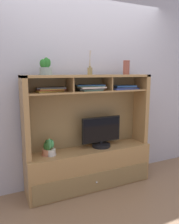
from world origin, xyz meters
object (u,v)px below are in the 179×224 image
at_px(tv_monitor, 101,134).
at_px(diffuser_bottle, 90,71).
at_px(magazine_stack_centre, 91,88).
at_px(ceramic_vase, 126,67).
at_px(media_console, 89,155).
at_px(potted_orchid, 48,149).
at_px(magazine_stack_left, 51,89).
at_px(potted_fern, 50,148).
at_px(magazine_stack_right, 124,88).
at_px(potted_succulent, 45,68).

bearing_deg(tv_monitor, diffuser_bottle, -178.95).
bearing_deg(tv_monitor, magazine_stack_centre, -179.80).
bearing_deg(ceramic_vase, diffuser_bottle, -178.21).
relative_size(media_console, potted_orchid, 8.72).
bearing_deg(media_console, magazine_stack_centre, -53.20).
xyz_separation_m(diffuser_bottle, ceramic_vase, (0.55, 0.02, 0.05)).
relative_size(magazine_stack_left, magazine_stack_centre, 0.93).
height_order(potted_orchid, magazine_stack_centre, magazine_stack_centre).
height_order(potted_fern, magazine_stack_right, magazine_stack_right).
bearing_deg(magazine_stack_centre, magazine_stack_left, 175.54).
height_order(media_console, magazine_stack_left, media_console).
relative_size(potted_fern, ceramic_vase, 1.16).
distance_m(magazine_stack_centre, magazine_stack_right, 0.51).
relative_size(tv_monitor, magazine_stack_right, 1.37).
relative_size(magazine_stack_left, potted_succulent, 1.80).
bearing_deg(potted_succulent, media_console, -0.58).
distance_m(tv_monitor, potted_succulent, 1.14).
bearing_deg(magazine_stack_left, media_console, -2.59).
height_order(magazine_stack_centre, potted_succulent, potted_succulent).
xyz_separation_m(magazine_stack_left, magazine_stack_centre, (0.51, -0.04, 0.01)).
relative_size(tv_monitor, diffuser_bottle, 1.89).
xyz_separation_m(media_console, potted_succulent, (-0.56, 0.01, 1.15)).
distance_m(magazine_stack_right, ceramic_vase, 0.27).
bearing_deg(magazine_stack_centre, potted_fern, -178.22).
distance_m(potted_orchid, magazine_stack_left, 0.73).
distance_m(media_console, potted_succulent, 1.28).
distance_m(potted_fern, ceramic_vase, 1.46).
xyz_separation_m(magazine_stack_left, diffuser_bottle, (0.50, -0.04, 0.22)).
relative_size(tv_monitor, magazine_stack_left, 1.56).
bearing_deg(ceramic_vase, magazine_stack_left, 178.63).
relative_size(media_console, magazine_stack_centre, 4.40).
bearing_deg(media_console, potted_succulent, 179.42).
xyz_separation_m(tv_monitor, magazine_stack_centre, (-0.16, -0.00, 0.63)).
xyz_separation_m(potted_fern, magazine_stack_right, (1.06, 0.01, 0.71)).
relative_size(diffuser_bottle, potted_succulent, 1.48).
bearing_deg(diffuser_bottle, magazine_stack_centre, 11.30).
distance_m(magazine_stack_left, diffuser_bottle, 0.54).
xyz_separation_m(potted_fern, potted_succulent, (-0.02, 0.04, 0.96)).
xyz_separation_m(tv_monitor, potted_orchid, (-0.74, 0.01, -0.10)).
bearing_deg(potted_orchid, tv_monitor, -0.53).
xyz_separation_m(potted_succulent, ceramic_vase, (1.11, -0.01, 0.01)).
height_order(magazine_stack_right, diffuser_bottle, diffuser_bottle).
height_order(media_console, diffuser_bottle, diffuser_bottle).
bearing_deg(potted_fern, ceramic_vase, 1.67).
bearing_deg(potted_orchid, ceramic_vase, 0.37).
xyz_separation_m(media_console, diffuser_bottle, (0.00, -0.02, 1.12)).
xyz_separation_m(tv_monitor, diffuser_bottle, (-0.17, -0.00, 0.84)).
bearing_deg(magazine_stack_right, magazine_stack_centre, 179.27).
bearing_deg(tv_monitor, potted_fern, -178.57).
distance_m(potted_succulent, ceramic_vase, 1.11).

